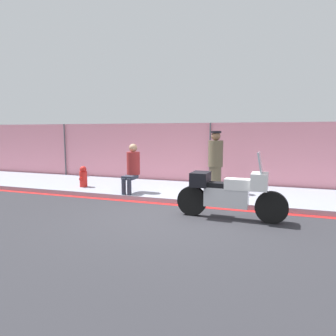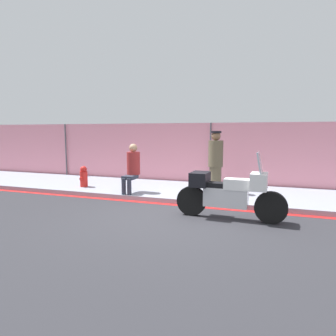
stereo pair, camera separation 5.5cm
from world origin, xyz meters
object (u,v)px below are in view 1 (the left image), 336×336
at_px(motorcycle, 229,192).
at_px(fire_hydrant, 83,177).
at_px(officer_standing, 215,161).
at_px(person_seated_on_curb, 132,166).

relative_size(motorcycle, fire_hydrant, 3.56).
relative_size(officer_standing, person_seated_on_curb, 1.26).
bearing_deg(person_seated_on_curb, motorcycle, -25.02).
bearing_deg(officer_standing, person_seated_on_curb, -161.11).
xyz_separation_m(motorcycle, fire_hydrant, (-4.66, 1.59, -0.13)).
height_order(person_seated_on_curb, fire_hydrant, person_seated_on_curb).
height_order(officer_standing, fire_hydrant, officer_standing).
height_order(motorcycle, fire_hydrant, motorcycle).
bearing_deg(person_seated_on_curb, officer_standing, 18.89).
bearing_deg(officer_standing, motorcycle, -72.39).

